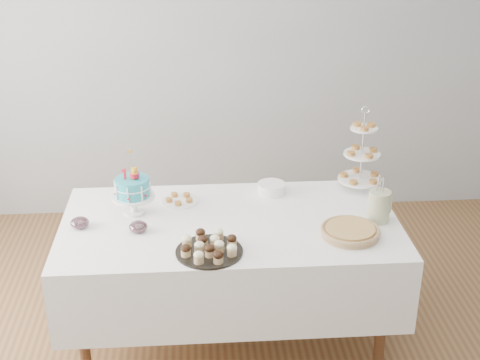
{
  "coord_description": "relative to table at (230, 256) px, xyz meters",
  "views": [
    {
      "loc": [
        -0.18,
        -3.05,
        2.56
      ],
      "look_at": [
        0.06,
        0.3,
        1.03
      ],
      "focal_mm": 50.0,
      "sensor_mm": 36.0,
      "label": 1
    }
  ],
  "objects": [
    {
      "name": "cupcake_tray",
      "position": [
        -0.13,
        -0.34,
        0.27
      ],
      "size": [
        0.35,
        0.35,
        0.08
      ],
      "color": "black",
      "rests_on": "table"
    },
    {
      "name": "utensil_pitcher",
      "position": [
        0.84,
        -0.05,
        0.33
      ],
      "size": [
        0.13,
        0.13,
        0.28
      ],
      "rotation": [
        0.0,
        0.0,
        -0.24
      ],
      "color": "beige",
      "rests_on": "table"
    },
    {
      "name": "jam_bowl_b",
      "position": [
        -0.84,
        -0.01,
        0.26
      ],
      "size": [
        0.1,
        0.1,
        0.06
      ],
      "color": "silver",
      "rests_on": "table"
    },
    {
      "name": "table",
      "position": [
        0.0,
        0.0,
        0.0
      ],
      "size": [
        1.92,
        1.02,
        0.77
      ],
      "color": "white",
      "rests_on": "floor"
    },
    {
      "name": "walls",
      "position": [
        0.0,
        -0.3,
        0.81
      ],
      "size": [
        5.04,
        4.04,
        2.7
      ],
      "color": "gray",
      "rests_on": "floor"
    },
    {
      "name": "plate_stack",
      "position": [
        0.28,
        0.35,
        0.26
      ],
      "size": [
        0.17,
        0.17,
        0.07
      ],
      "color": "white",
      "rests_on": "table"
    },
    {
      "name": "pastry_plate",
      "position": [
        -0.29,
        0.27,
        0.24
      ],
      "size": [
        0.22,
        0.22,
        0.03
      ],
      "color": "white",
      "rests_on": "table"
    },
    {
      "name": "birthday_cake",
      "position": [
        -0.55,
        0.14,
        0.33
      ],
      "size": [
        0.25,
        0.25,
        0.38
      ],
      "rotation": [
        0.0,
        0.0,
        -0.18
      ],
      "color": "white",
      "rests_on": "table"
    },
    {
      "name": "jam_bowl_a",
      "position": [
        -0.51,
        -0.08,
        0.26
      ],
      "size": [
        0.1,
        0.1,
        0.06
      ],
      "color": "silver",
      "rests_on": "table"
    },
    {
      "name": "tiered_stand",
      "position": [
        0.84,
        0.4,
        0.45
      ],
      "size": [
        0.28,
        0.28,
        0.54
      ],
      "color": "silver",
      "rests_on": "table"
    },
    {
      "name": "pie",
      "position": [
        0.64,
        -0.22,
        0.26
      ],
      "size": [
        0.33,
        0.33,
        0.05
      ],
      "color": "tan",
      "rests_on": "table"
    }
  ]
}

